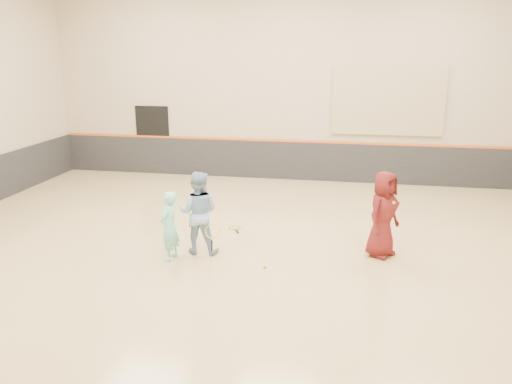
% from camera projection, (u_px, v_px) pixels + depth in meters
% --- Properties ---
extents(room, '(15.04, 12.04, 6.22)m').
position_uv_depth(room, '(256.00, 214.00, 9.79)').
color(room, tan).
rests_on(room, ground).
extents(wainscot_back, '(14.90, 0.04, 1.20)m').
position_uv_depth(wainscot_back, '(291.00, 161.00, 15.50)').
color(wainscot_back, '#232326').
rests_on(wainscot_back, floor).
extents(accent_stripe, '(14.90, 0.03, 0.06)m').
position_uv_depth(accent_stripe, '(291.00, 141.00, 15.32)').
color(accent_stripe, '#D85914').
rests_on(accent_stripe, wall_back).
extents(acoustic_panel, '(3.20, 0.08, 2.00)m').
position_uv_depth(acoustic_panel, '(388.00, 101.00, 14.46)').
color(acoustic_panel, tan).
rests_on(acoustic_panel, wall_back).
extents(doorway, '(1.10, 0.05, 2.20)m').
position_uv_depth(doorway, '(153.00, 140.00, 16.15)').
color(doorway, black).
rests_on(doorway, floor).
extents(girl, '(0.40, 0.54, 1.37)m').
position_uv_depth(girl, '(169.00, 226.00, 9.51)').
color(girl, '#7EDBD2').
rests_on(girl, floor).
extents(instructor, '(0.84, 0.67, 1.67)m').
position_uv_depth(instructor, '(198.00, 213.00, 9.82)').
color(instructor, '#84A5CD').
rests_on(instructor, floor).
extents(young_man, '(0.92, 1.00, 1.71)m').
position_uv_depth(young_man, '(383.00, 214.00, 9.66)').
color(young_man, '#5C1516').
rests_on(young_man, floor).
extents(held_racket, '(0.34, 0.34, 0.58)m').
position_uv_depth(held_racket, '(212.00, 231.00, 9.65)').
color(held_racket, '#B9D12D').
rests_on(held_racket, instructor).
extents(spare_racket, '(0.65, 0.65, 0.06)m').
position_uv_depth(spare_racket, '(234.00, 227.00, 11.37)').
color(spare_racket, '#A2B828').
rests_on(spare_racket, floor).
extents(ball_under_racket, '(0.07, 0.07, 0.07)m').
position_uv_depth(ball_under_racket, '(265.00, 266.00, 9.30)').
color(ball_under_racket, '#C2DC33').
rests_on(ball_under_racket, floor).
extents(ball_in_hand, '(0.07, 0.07, 0.07)m').
position_uv_depth(ball_in_hand, '(394.00, 203.00, 9.46)').
color(ball_in_hand, '#CBDD33').
rests_on(ball_in_hand, young_man).
extents(ball_beside_spare, '(0.07, 0.07, 0.07)m').
position_uv_depth(ball_beside_spare, '(206.00, 198.00, 13.59)').
color(ball_beside_spare, gold).
rests_on(ball_beside_spare, floor).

